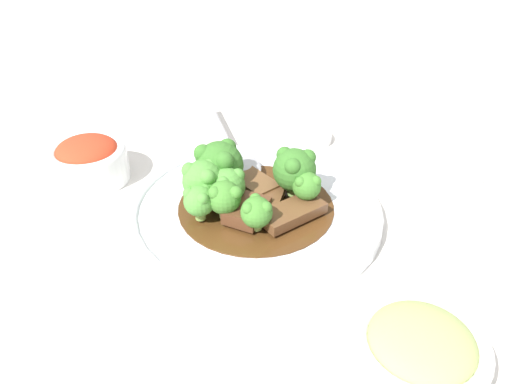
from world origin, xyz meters
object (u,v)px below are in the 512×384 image
at_px(broccoli_floret_0, 203,180).
at_px(sauce_dish, 308,136).
at_px(beef_strip_1, 247,210).
at_px(broccoli_floret_7, 224,197).
at_px(broccoli_floret_3, 219,164).
at_px(broccoli_floret_1, 307,185).
at_px(broccoli_floret_2, 227,185).
at_px(side_bowl_kimchi, 89,160).
at_px(beef_strip_2, 290,215).
at_px(broccoli_floret_4, 257,212).
at_px(main_plate, 256,209).
at_px(broccoli_floret_5, 294,169).
at_px(broccoli_floret_6, 199,200).
at_px(serving_spoon, 237,160).
at_px(beef_strip_3, 265,198).
at_px(side_bowl_appetizer, 419,352).
at_px(beef_strip_0, 250,181).

distance_m(broccoli_floret_0, sauce_dish, 0.23).
height_order(beef_strip_1, sauce_dish, beef_strip_1).
bearing_deg(broccoli_floret_7, sauce_dish, 6.41).
bearing_deg(broccoli_floret_3, broccoli_floret_1, -73.06).
xyz_separation_m(broccoli_floret_2, side_bowl_kimchi, (-0.03, 0.19, -0.02)).
relative_size(beef_strip_2, broccoli_floret_7, 1.85).
bearing_deg(beef_strip_1, broccoli_floret_4, -120.21).
distance_m(main_plate, broccoli_floret_5, 0.06).
bearing_deg(broccoli_floret_7, broccoli_floret_2, 29.75).
relative_size(main_plate, broccoli_floret_6, 7.10).
xyz_separation_m(broccoli_floret_7, side_bowl_kimchi, (-0.01, 0.21, -0.02)).
distance_m(broccoli_floret_4, side_bowl_kimchi, 0.25).
relative_size(broccoli_floret_4, side_bowl_kimchi, 0.39).
relative_size(broccoli_floret_4, serving_spoon, 0.19).
bearing_deg(broccoli_floret_0, broccoli_floret_7, -102.70).
distance_m(broccoli_floret_2, broccoli_floret_5, 0.08).
bearing_deg(beef_strip_3, broccoli_floret_7, 156.87).
relative_size(serving_spoon, sauce_dish, 2.92).
bearing_deg(main_plate, beef_strip_2, -96.09).
height_order(broccoli_floret_1, side_bowl_appetizer, broccoli_floret_1).
relative_size(broccoli_floret_4, broccoli_floret_5, 0.67).
bearing_deg(beef_strip_3, side_bowl_kimchi, 104.38).
bearing_deg(main_plate, broccoli_floret_2, 128.00).
bearing_deg(broccoli_floret_2, main_plate, -52.00).
height_order(broccoli_floret_2, side_bowl_kimchi, broccoli_floret_2).
distance_m(broccoli_floret_5, broccoli_floret_7, 0.09).
relative_size(side_bowl_kimchi, side_bowl_appetizer, 0.91).
bearing_deg(side_bowl_appetizer, beef_strip_1, 70.48).
height_order(main_plate, beef_strip_1, beef_strip_1).
distance_m(broccoli_floret_3, sauce_dish, 0.20).
height_order(broccoli_floret_4, serving_spoon, broccoli_floret_4).
bearing_deg(broccoli_floret_1, broccoli_floret_4, 162.26).
bearing_deg(beef_strip_1, broccoli_floret_7, 125.73).
relative_size(broccoli_floret_5, side_bowl_kimchi, 0.59).
bearing_deg(serving_spoon, beef_strip_1, -139.17).
bearing_deg(side_bowl_kimchi, beef_strip_1, -84.06).
height_order(broccoli_floret_5, broccoli_floret_7, broccoli_floret_5).
distance_m(serving_spoon, side_bowl_appetizer, 0.33).
bearing_deg(beef_strip_2, broccoli_floret_2, 101.64).
relative_size(beef_strip_0, side_bowl_appetizer, 0.77).
height_order(serving_spoon, side_bowl_appetizer, side_bowl_appetizer).
distance_m(broccoli_floret_1, serving_spoon, 0.12).
bearing_deg(serving_spoon, main_plate, -130.85).
bearing_deg(beef_strip_2, broccoli_floret_5, 25.42).
relative_size(broccoli_floret_3, broccoli_floret_5, 1.07).
height_order(beef_strip_1, broccoli_floret_4, broccoli_floret_4).
distance_m(broccoli_floret_2, sauce_dish, 0.22).
xyz_separation_m(broccoli_floret_0, broccoli_floret_5, (0.07, -0.07, 0.00)).
bearing_deg(beef_strip_2, beef_strip_3, 71.35).
bearing_deg(beef_strip_2, broccoli_floret_6, 122.97).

